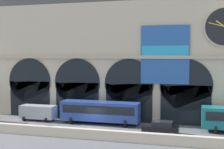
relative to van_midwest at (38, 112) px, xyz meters
name	(u,v)px	position (x,y,z in m)	size (l,w,h in m)	color
ground_plane	(91,128)	(9.06, -2.48, -1.25)	(200.00, 200.00, 0.00)	slate
quay_parapet_wall	(77,133)	(9.06, -7.46, -0.67)	(90.00, 0.70, 1.15)	beige
station_building	(107,51)	(9.11, 5.01, 8.97)	(40.91, 5.39, 21.01)	beige
van_midwest	(38,112)	(0.00, 0.00, 0.00)	(5.20, 2.48, 2.20)	#ADB2B7
bus_center	(100,111)	(9.41, 0.18, 0.54)	(11.00, 3.25, 3.10)	#28479E
car_mideast	(161,127)	(18.14, -2.99, -0.44)	(4.40, 2.22, 1.55)	black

